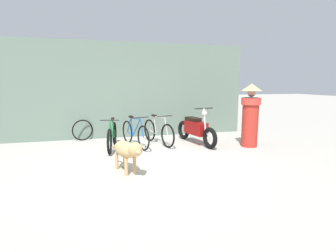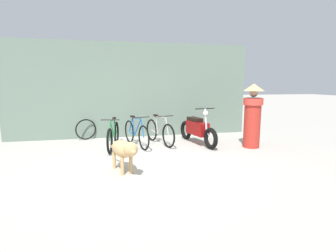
# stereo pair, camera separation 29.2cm
# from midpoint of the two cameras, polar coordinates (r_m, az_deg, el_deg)

# --- Properties ---
(ground_plane) EXTENTS (60.00, 60.00, 0.00)m
(ground_plane) POSITION_cam_midpoint_polar(r_m,az_deg,el_deg) (5.55, -5.91, -8.47)
(ground_plane) COLOR #ADA89E
(shop_wall_back) EXTENTS (7.58, 0.20, 2.93)m
(shop_wall_back) POSITION_cam_midpoint_polar(r_m,az_deg,el_deg) (8.36, -9.53, 7.64)
(shop_wall_back) COLOR slate
(shop_wall_back) RESTS_ON ground
(bicycle_0) EXTENTS (0.47, 1.69, 0.82)m
(bicycle_0) POSITION_cam_midpoint_polar(r_m,az_deg,el_deg) (6.95, -13.24, -2.19)
(bicycle_0) COLOR black
(bicycle_0) RESTS_ON ground
(bicycle_1) EXTENTS (0.59, 1.60, 0.84)m
(bicycle_1) POSITION_cam_midpoint_polar(r_m,az_deg,el_deg) (7.10, -8.40, -1.67)
(bicycle_1) COLOR black
(bicycle_1) RESTS_ON ground
(bicycle_2) EXTENTS (0.59, 1.58, 0.84)m
(bicycle_2) POSITION_cam_midpoint_polar(r_m,az_deg,el_deg) (7.31, -3.31, -1.30)
(bicycle_2) COLOR black
(bicycle_2) RESTS_ON ground
(motorcycle) EXTENTS (0.62, 1.89, 1.04)m
(motorcycle) POSITION_cam_midpoint_polar(r_m,az_deg,el_deg) (7.38, 4.93, -0.74)
(motorcycle) COLOR black
(motorcycle) RESTS_ON ground
(stray_dog) EXTENTS (0.57, 1.22, 0.66)m
(stray_dog) POSITION_cam_midpoint_polar(r_m,az_deg,el_deg) (5.03, -10.58, -5.23)
(stray_dog) COLOR tan
(stray_dog) RESTS_ON ground
(person_in_robes) EXTENTS (0.71, 0.71, 1.68)m
(person_in_robes) POSITION_cam_midpoint_polar(r_m,az_deg,el_deg) (7.25, 16.42, 2.64)
(person_in_robes) COLOR #B72D23
(person_in_robes) RESTS_ON ground
(spare_tire_left) EXTENTS (0.59, 0.27, 0.63)m
(spare_tire_left) POSITION_cam_midpoint_polar(r_m,az_deg,el_deg) (8.21, -19.09, -0.85)
(spare_tire_left) COLOR black
(spare_tire_left) RESTS_ON ground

